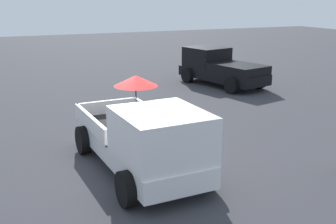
{
  "coord_description": "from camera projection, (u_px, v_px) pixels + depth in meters",
  "views": [
    {
      "loc": [
        9.61,
        -3.42,
        4.37
      ],
      "look_at": [
        -1.14,
        1.35,
        1.1
      ],
      "focal_mm": 44.98,
      "sensor_mm": 36.0,
      "label": 1
    }
  ],
  "objects": [
    {
      "name": "ground_plane",
      "position": [
        139.0,
        169.0,
        10.98
      ],
      "size": [
        80.0,
        80.0,
        0.0
      ],
      "primitive_type": "plane",
      "color": "#38383D"
    },
    {
      "name": "pickup_truck_red",
      "position": [
        220.0,
        68.0,
        21.07
      ],
      "size": [
        5.08,
        2.97,
        1.8
      ],
      "rotation": [
        0.0,
        0.0,
        3.36
      ],
      "color": "black",
      "rests_on": "ground"
    },
    {
      "name": "pickup_truck_main",
      "position": [
        146.0,
        139.0,
        10.31
      ],
      "size": [
        5.12,
        2.4,
        2.39
      ],
      "rotation": [
        0.0,
        0.0,
        0.04
      ],
      "color": "black",
      "rests_on": "ground"
    }
  ]
}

